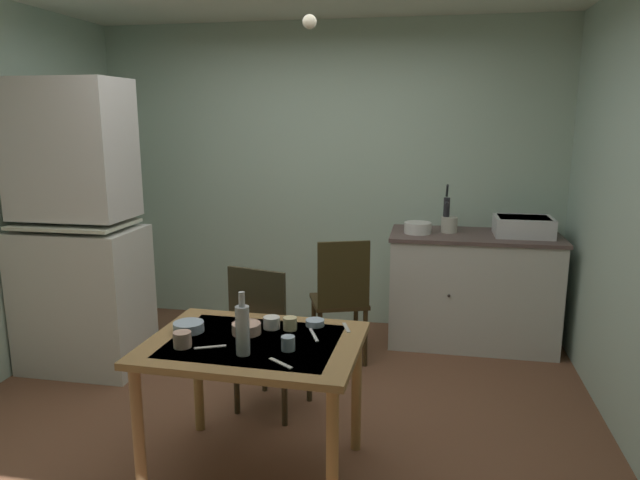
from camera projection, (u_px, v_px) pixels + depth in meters
name	position (u px, v px, depth m)	size (l,w,h in m)	color
ground_plane	(270.00, 423.00, 3.52)	(5.03, 5.03, 0.00)	brown
wall_back	(327.00, 177.00, 5.11)	(4.13, 0.10, 2.63)	#B2CDB8
hutch_cabinet	(78.00, 238.00, 4.14)	(0.86, 0.57, 2.09)	silver
counter_cabinet	(472.00, 289.00, 4.69)	(1.33, 0.64, 0.92)	silver
sink_basin	(523.00, 226.00, 4.52)	(0.44, 0.34, 0.15)	silver
hand_pump	(446.00, 211.00, 4.65)	(0.05, 0.27, 0.39)	#232328
mixing_bowl_counter	(418.00, 228.00, 4.63)	(0.22, 0.22, 0.09)	white
stoneware_crock	(449.00, 225.00, 4.66)	(0.13, 0.13, 0.13)	beige
dining_table	(254.00, 359.00, 2.91)	(1.09, 0.82, 0.74)	#9A7443
chair_far_side	(267.00, 336.00, 3.56)	(0.49, 0.49, 0.96)	#362B19
chair_by_counter	(341.00, 298.00, 4.30)	(0.51, 0.51, 0.97)	#362814
serving_bowl_wide	(247.00, 328.00, 2.98)	(0.15, 0.15, 0.05)	tan
soup_bowl_small	(189.00, 327.00, 3.01)	(0.16, 0.16, 0.05)	#9EB2C6
sauce_dish	(315.00, 323.00, 3.09)	(0.10, 0.10, 0.03)	#9EB2C6
teacup_mint	(288.00, 343.00, 2.76)	(0.07, 0.07, 0.07)	#9EB2C6
teacup_cream	(182.00, 339.00, 2.80)	(0.09, 0.09, 0.08)	tan
mug_dark	(290.00, 324.00, 3.03)	(0.07, 0.07, 0.07)	beige
mug_tall	(272.00, 323.00, 3.05)	(0.09, 0.09, 0.06)	white
glass_bottle	(243.00, 329.00, 2.69)	(0.07, 0.07, 0.31)	#B7BCC1
table_knife	(314.00, 335.00, 2.96)	(0.19, 0.02, 0.01)	silver
teaspoon_near_bowl	(210.00, 347.00, 2.80)	(0.15, 0.02, 0.01)	beige
teaspoon_by_cup	(281.00, 363.00, 2.62)	(0.15, 0.02, 0.01)	beige
serving_spoon	(346.00, 328.00, 3.06)	(0.14, 0.02, 0.01)	beige
pendant_bulb	(310.00, 22.00, 3.22)	(0.08, 0.08, 0.08)	#F9EFCC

